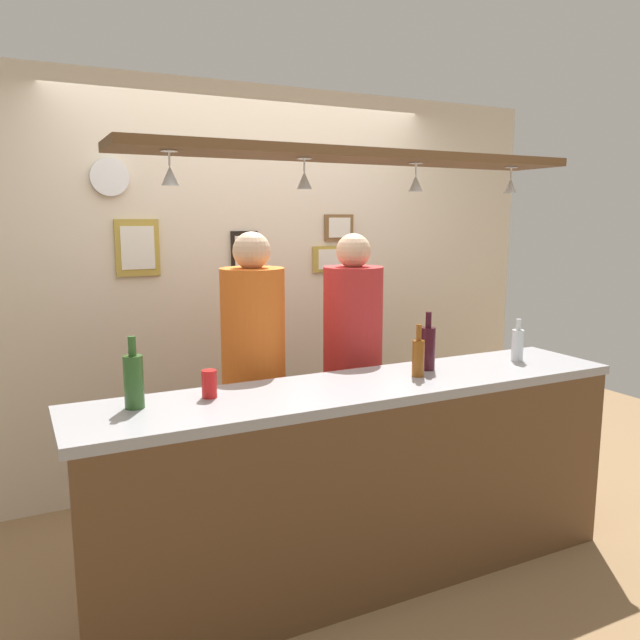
{
  "coord_description": "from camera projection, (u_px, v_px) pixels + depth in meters",
  "views": [
    {
      "loc": [
        -1.46,
        -2.82,
        1.76
      ],
      "look_at": [
        0.0,
        0.1,
        1.22
      ],
      "focal_mm": 35.11,
      "sensor_mm": 36.0,
      "label": 1
    }
  ],
  "objects": [
    {
      "name": "ground_plane",
      "position": [
        328.0,
        543.0,
        3.42
      ],
      "size": [
        8.0,
        8.0,
        0.0
      ],
      "primitive_type": "plane",
      "color": "olive"
    },
    {
      "name": "back_wall",
      "position": [
        253.0,
        287.0,
        4.18
      ],
      "size": [
        4.4,
        0.06,
        2.6
      ],
      "primitive_type": "cube",
      "color": "beige",
      "rests_on": "ground_plane"
    },
    {
      "name": "bar_counter",
      "position": [
        379.0,
        458.0,
        2.86
      ],
      "size": [
        2.7,
        0.55,
        0.99
      ],
      "color": "#99999E",
      "rests_on": "ground_plane"
    },
    {
      "name": "overhead_glass_rack",
      "position": [
        359.0,
        156.0,
        2.82
      ],
      "size": [
        2.2,
        0.36,
        0.04
      ],
      "primitive_type": "cube",
      "color": "brown"
    },
    {
      "name": "hanging_wineglass_far_left",
      "position": [
        170.0,
        175.0,
        2.4
      ],
      "size": [
        0.07,
        0.07,
        0.13
      ],
      "color": "silver",
      "rests_on": "overhead_glass_rack"
    },
    {
      "name": "hanging_wineglass_left",
      "position": [
        304.0,
        179.0,
        2.71
      ],
      "size": [
        0.07,
        0.07,
        0.13
      ],
      "color": "silver",
      "rests_on": "overhead_glass_rack"
    },
    {
      "name": "hanging_wineglass_center_left",
      "position": [
        416.0,
        182.0,
        2.95
      ],
      "size": [
        0.07,
        0.07,
        0.13
      ],
      "color": "silver",
      "rests_on": "overhead_glass_rack"
    },
    {
      "name": "hanging_wineglass_center",
      "position": [
        510.0,
        185.0,
        3.2
      ],
      "size": [
        0.07,
        0.07,
        0.13
      ],
      "color": "silver",
      "rests_on": "overhead_glass_rack"
    },
    {
      "name": "person_middle_orange_shirt",
      "position": [
        254.0,
        358.0,
        3.33
      ],
      "size": [
        0.34,
        0.34,
        1.69
      ],
      "color": "#2D334C",
      "rests_on": "ground_plane"
    },
    {
      "name": "person_right_red_shirt",
      "position": [
        353.0,
        349.0,
        3.6
      ],
      "size": [
        0.34,
        0.34,
        1.67
      ],
      "color": "#2D334C",
      "rests_on": "ground_plane"
    },
    {
      "name": "bottle_soda_clear",
      "position": [
        518.0,
        344.0,
        3.41
      ],
      "size": [
        0.06,
        0.06,
        0.23
      ],
      "color": "silver",
      "rests_on": "bar_counter"
    },
    {
      "name": "bottle_champagne_green",
      "position": [
        134.0,
        380.0,
        2.55
      ],
      "size": [
        0.08,
        0.08,
        0.3
      ],
      "color": "#2D5623",
      "rests_on": "bar_counter"
    },
    {
      "name": "bottle_beer_amber_tall",
      "position": [
        418.0,
        356.0,
        3.07
      ],
      "size": [
        0.06,
        0.06,
        0.26
      ],
      "color": "brown",
      "rests_on": "bar_counter"
    },
    {
      "name": "bottle_wine_dark_red",
      "position": [
        428.0,
        347.0,
        3.2
      ],
      "size": [
        0.08,
        0.08,
        0.3
      ],
      "color": "#380F19",
      "rests_on": "bar_counter"
    },
    {
      "name": "drink_can",
      "position": [
        209.0,
        384.0,
        2.71
      ],
      "size": [
        0.07,
        0.07,
        0.12
      ],
      "primitive_type": "cylinder",
      "color": "red",
      "rests_on": "bar_counter"
    },
    {
      "name": "picture_frame_lower_pair",
      "position": [
        333.0,
        259.0,
        4.36
      ],
      "size": [
        0.3,
        0.02,
        0.18
      ],
      "color": "#B29338",
      "rests_on": "back_wall"
    },
    {
      "name": "picture_frame_crest",
      "position": [
        245.0,
        251.0,
        4.07
      ],
      "size": [
        0.18,
        0.02,
        0.26
      ],
      "color": "black",
      "rests_on": "back_wall"
    },
    {
      "name": "picture_frame_upper_small",
      "position": [
        339.0,
        228.0,
        4.35
      ],
      "size": [
        0.22,
        0.02,
        0.18
      ],
      "color": "brown",
      "rests_on": "back_wall"
    },
    {
      "name": "picture_frame_caricature",
      "position": [
        138.0,
        248.0,
        3.76
      ],
      "size": [
        0.26,
        0.02,
        0.34
      ],
      "color": "#B29338",
      "rests_on": "back_wall"
    },
    {
      "name": "wall_clock",
      "position": [
        110.0,
        177.0,
        3.63
      ],
      "size": [
        0.22,
        0.03,
        0.22
      ],
      "primitive_type": "cylinder",
      "rotation": [
        1.57,
        0.0,
        0.0
      ],
      "color": "white",
      "rests_on": "back_wall"
    }
  ]
}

